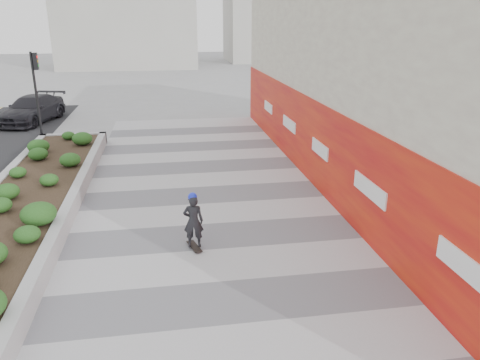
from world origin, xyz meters
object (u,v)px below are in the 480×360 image
Objects in this scene: planter at (22,207)px; skateboarder at (193,221)px; traffic_signal_near at (36,82)px; car_dark at (32,109)px.

planter is 5.58m from skateboarder.
traffic_signal_near is at bearing 99.35° from planter.
traffic_signal_near is at bearing 100.70° from skateboarder.
skateboarder is (6.62, -13.16, -1.97)m from traffic_signal_near.
car_dark is (-3.18, 14.57, 0.33)m from planter.
skateboarder reaches higher than car_dark.
planter is at bearing -62.66° from car_dark.
skateboarder is at bearing -28.58° from planter.
planter is 10.90m from traffic_signal_near.
traffic_signal_near is 4.77m from car_dark.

